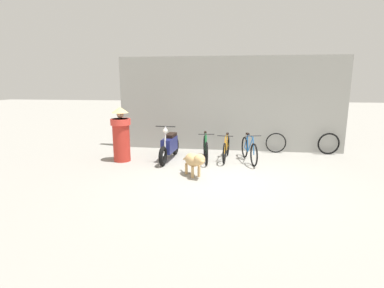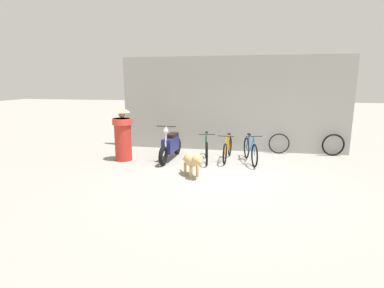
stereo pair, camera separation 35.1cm
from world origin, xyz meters
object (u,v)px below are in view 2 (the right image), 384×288
Objects in this scene: person_in_robes at (123,134)px; spare_tire_right at (333,145)px; spare_tire_left at (279,144)px; motorcycle at (171,146)px; stray_dog at (193,160)px; bicycle_0 at (207,149)px; bicycle_1 at (228,149)px; bicycle_2 at (250,151)px.

spare_tire_right is (6.39, 1.74, -0.46)m from person_in_robes.
spare_tire_right reaches higher than spare_tire_left.
stray_dog is at bearing 35.63° from motorcycle.
person_in_robes reaches higher than motorcycle.
spare_tire_left reaches higher than stray_dog.
stray_dog is 0.57× the size of person_in_robes.
bicycle_0 is 1.10m from motorcycle.
bicycle_1 is 3.19m from person_in_robes.
motorcycle is 5.20m from spare_tire_right.
stray_dog is 3.77m from spare_tire_left.
spare_tire_left is (1.62, 1.13, 0.00)m from bicycle_1.
spare_tire_left is at bearing 111.96° from bicycle_0.
bicycle_0 is at bearing 98.03° from motorcycle.
motorcycle reaches higher than bicycle_0.
motorcycle is at bearing -156.96° from spare_tire_left.
person_in_robes is (-2.48, -0.42, 0.46)m from bicycle_0.
spare_tire_right is (3.91, 1.32, 0.00)m from bicycle_0.
stray_dog is (-1.42, -1.65, 0.06)m from bicycle_2.
bicycle_1 is at bearing -142.39° from person_in_robes.
bicycle_0 is at bearing -67.98° from bicycle_1.
bicycle_2 is 2.43× the size of spare_tire_left.
bicycle_2 reaches higher than bicycle_1.
spare_tire_left is at bearing 128.87° from bicycle_1.
motorcycle is 3.62m from spare_tire_left.
spare_tire_right is at bearing -0.22° from spare_tire_left.
bicycle_0 is at bearing -101.49° from bicycle_2.
bicycle_2 is 1.01× the size of person_in_robes.
motorcycle is (-2.39, -0.12, 0.08)m from bicycle_2.
motorcycle is at bearing -76.35° from bicycle_1.
person_in_robes is 2.41× the size of spare_tire_left.
spare_tire_right is (1.67, -0.01, 0.02)m from spare_tire_left.
person_in_robes is at bearing -89.06° from bicycle_0.
person_in_robes is at bearing -74.60° from bicycle_1.
spare_tire_right reaches higher than stray_dog.
bicycle_0 reaches higher than spare_tire_left.
bicycle_0 is 0.87× the size of motorcycle.
motorcycle reaches higher than stray_dog.
motorcycle is at bearing 177.21° from stray_dog.
bicycle_0 is 1.01× the size of bicycle_1.
bicycle_0 is 1.63m from stray_dog.
bicycle_1 is 0.87× the size of motorcycle.
bicycle_2 is 1.77× the size of stray_dog.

